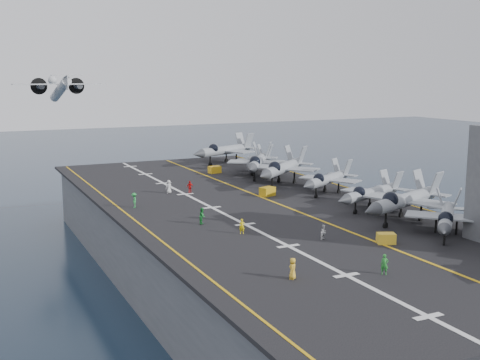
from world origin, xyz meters
name	(u,v)px	position (x,y,z in m)	size (l,w,h in m)	color
ground	(252,277)	(0.00, 0.00, 0.00)	(500.00, 500.00, 0.00)	#142135
hull	(253,242)	(0.00, 0.00, 5.00)	(36.00, 90.00, 10.00)	#56595E
flight_deck	(253,205)	(0.00, 0.00, 10.20)	(38.00, 92.00, 0.40)	black
foul_line	(272,201)	(3.00, 0.00, 10.42)	(0.35, 90.00, 0.02)	gold
landing_centerline	(212,207)	(-6.00, 0.00, 10.42)	(0.50, 90.00, 0.02)	silver
deck_edge_port	(129,216)	(-17.00, 0.00, 10.42)	(0.25, 90.00, 0.02)	gold
deck_edge_stbd	(364,192)	(18.50, 0.00, 10.42)	(0.25, 90.00, 0.02)	gold
fighter_jet_1	(446,216)	(11.18, -23.91, 12.64)	(15.24, 15.12, 4.47)	#929CA2
fighter_jet_2	(405,199)	(11.72, -16.68, 13.11)	(18.31, 15.35, 5.42)	gray
fighter_jet_3	(372,192)	(12.26, -9.72, 12.66)	(15.23, 12.62, 4.53)	#A1AAB3
fighter_jet_4	(328,178)	(12.92, 1.38, 12.70)	(15.91, 14.34, 4.60)	#99A0AA
fighter_jet_5	(283,167)	(10.80, 10.90, 13.18)	(19.15, 18.40, 5.56)	gray
fighter_jet_6	(258,161)	(10.51, 19.07, 13.10)	(17.38, 18.68, 5.40)	gray
fighter_jet_7	(258,160)	(12.72, 23.09, 12.67)	(15.24, 15.55, 4.54)	gray
fighter_jet_8	(226,149)	(12.17, 36.15, 13.19)	(19.02, 16.34, 5.57)	#9BA5AA
tow_cart_a	(386,238)	(3.57, -23.45, 10.95)	(2.14, 1.81, 1.09)	gold
tow_cart_b	(267,192)	(4.27, 3.80, 11.04)	(2.46, 2.01, 1.27)	#BF9212
tow_cart_c	(215,170)	(5.46, 25.95, 11.02)	(2.20, 1.58, 1.23)	gold
crew_0	(293,269)	(-10.66, -28.79, 11.32)	(1.28, 1.33, 1.85)	gold
crew_1	(242,226)	(-8.13, -13.60, 11.23)	(1.18, 0.99, 1.67)	yellow
crew_2	(202,216)	(-10.39, -7.68, 11.36)	(1.32, 1.38, 1.92)	#19812E
crew_3	(134,200)	(-15.14, 4.43, 11.38)	(0.99, 1.31, 1.96)	green
crew_4	(190,187)	(-5.07, 10.47, 11.32)	(1.16, 0.81, 1.84)	red
crew_5	(169,187)	(-7.87, 11.78, 11.37)	(1.31, 1.02, 1.94)	silver
crew_6	(385,264)	(-2.86, -31.18, 11.30)	(1.30, 1.21, 1.81)	#24832C
crew_7	(324,232)	(-1.35, -19.38, 11.21)	(1.16, 1.04, 1.61)	silver
transport_plane	(60,90)	(-14.63, 62.51, 24.52)	(20.44, 14.73, 4.61)	silver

